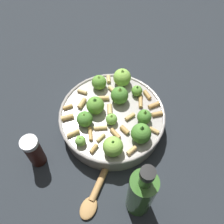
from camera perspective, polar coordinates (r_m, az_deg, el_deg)
name	(u,v)px	position (r m, az deg, el deg)	size (l,w,h in m)	color
ground_plane	(112,125)	(0.68, 0.00, -2.96)	(2.40, 2.40, 0.00)	#23282D
cooking_pan	(112,117)	(0.65, 0.11, -1.23)	(0.27, 0.27, 0.11)	#9E9993
pepper_shaker	(34,151)	(0.62, -17.24, -8.51)	(0.04, 0.04, 0.10)	#33140F
olive_oil_bottle	(141,193)	(0.53, 6.58, -17.84)	(0.05, 0.05, 0.20)	#336023
wooden_spoon	(103,176)	(0.62, -2.13, -14.25)	(0.16, 0.21, 0.02)	#B2844C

